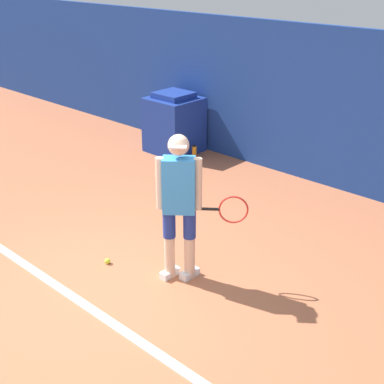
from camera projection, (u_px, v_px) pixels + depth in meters
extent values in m
plane|color=#B76642|center=(106.00, 295.00, 5.66)|extent=(24.00, 24.00, 0.00)
cube|color=navy|center=(324.00, 108.00, 8.03)|extent=(24.00, 0.10, 2.40)
cube|color=white|center=(86.00, 306.00, 5.49)|extent=(21.60, 0.10, 0.01)
cylinder|color=beige|center=(170.00, 257.00, 5.90)|extent=(0.12, 0.12, 0.50)
cylinder|color=navy|center=(169.00, 224.00, 5.74)|extent=(0.14, 0.14, 0.31)
cube|color=white|center=(170.00, 273.00, 5.99)|extent=(0.10, 0.24, 0.08)
cylinder|color=beige|center=(190.00, 257.00, 5.89)|extent=(0.12, 0.12, 0.50)
cylinder|color=navy|center=(190.00, 225.00, 5.73)|extent=(0.14, 0.14, 0.31)
cube|color=white|center=(190.00, 274.00, 5.98)|extent=(0.10, 0.24, 0.08)
cube|color=#338CE0|center=(179.00, 185.00, 5.55)|extent=(0.39, 0.37, 0.60)
sphere|color=beige|center=(178.00, 145.00, 5.37)|extent=(0.22, 0.22, 0.22)
cube|color=white|center=(178.00, 146.00, 5.27)|extent=(0.22, 0.21, 0.02)
cylinder|color=beige|center=(160.00, 183.00, 5.55)|extent=(0.09, 0.09, 0.57)
cylinder|color=beige|center=(198.00, 184.00, 5.53)|extent=(0.09, 0.09, 0.57)
cylinder|color=black|center=(208.00, 209.00, 5.64)|extent=(0.20, 0.17, 0.03)
torus|color=red|center=(233.00, 210.00, 5.62)|extent=(0.26, 0.22, 0.32)
sphere|color=#D1E533|center=(107.00, 261.00, 6.23)|extent=(0.07, 0.07, 0.07)
cube|color=navy|center=(174.00, 125.00, 9.64)|extent=(0.85, 0.82, 0.99)
cube|color=navy|center=(174.00, 95.00, 9.42)|extent=(0.60, 0.57, 0.10)
cylinder|color=orange|center=(194.00, 153.00, 9.40)|extent=(0.08, 0.08, 0.23)
cylinder|color=black|center=(194.00, 146.00, 9.35)|extent=(0.05, 0.05, 0.02)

